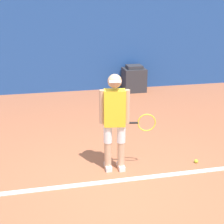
{
  "coord_description": "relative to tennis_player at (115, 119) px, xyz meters",
  "views": [
    {
      "loc": [
        -0.98,
        -4.12,
        2.69
      ],
      "look_at": [
        0.02,
        0.64,
        0.95
      ],
      "focal_mm": 50.0,
      "sensor_mm": 36.0,
      "label": 1
    }
  ],
  "objects": [
    {
      "name": "tennis_player",
      "position": [
        0.0,
        0.0,
        0.0
      ],
      "size": [
        0.9,
        0.31,
        1.64
      ],
      "rotation": [
        0.0,
        0.0,
        -0.16
      ],
      "color": "tan",
      "rests_on": "ground_plane"
    },
    {
      "name": "back_wall",
      "position": [
        -0.03,
        5.06,
        0.59
      ],
      "size": [
        24.0,
        0.1,
        3.0
      ],
      "color": "#234C99",
      "rests_on": "ground_plane"
    },
    {
      "name": "ground_plane",
      "position": [
        -0.03,
        -0.43,
        -0.91
      ],
      "size": [
        24.0,
        24.0,
        0.0
      ],
      "primitive_type": "plane",
      "color": "#B76642"
    },
    {
      "name": "tennis_ball",
      "position": [
        1.44,
        -0.1,
        -0.88
      ],
      "size": [
        0.07,
        0.07,
        0.07
      ],
      "color": "#D1E533",
      "rests_on": "ground_plane"
    },
    {
      "name": "covered_chair",
      "position": [
        1.63,
        4.65,
        -0.52
      ],
      "size": [
        0.68,
        0.62,
        0.82
      ],
      "color": "#333338",
      "rests_on": "ground_plane"
    },
    {
      "name": "court_baseline",
      "position": [
        -0.03,
        -0.39,
        -0.9
      ],
      "size": [
        21.6,
        0.1,
        0.01
      ],
      "color": "white",
      "rests_on": "ground_plane"
    }
  ]
}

